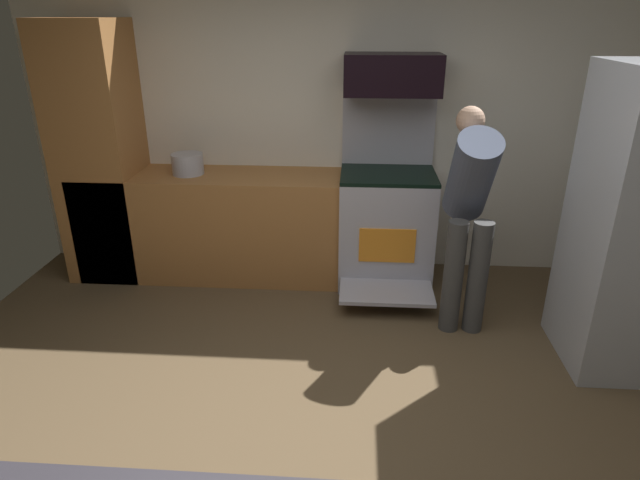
{
  "coord_description": "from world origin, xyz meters",
  "views": [
    {
      "loc": [
        0.22,
        -2.25,
        2.13
      ],
      "look_at": [
        0.04,
        0.3,
        1.05
      ],
      "focal_mm": 30.18,
      "sensor_mm": 36.0,
      "label": 1
    }
  ],
  "objects_px": {
    "oven_range": "(386,223)",
    "microwave": "(392,74)",
    "person_cook": "(469,205)",
    "stock_pot": "(188,164)"
  },
  "relations": [
    {
      "from": "person_cook",
      "to": "stock_pot",
      "type": "distance_m",
      "value": 2.27
    },
    {
      "from": "oven_range",
      "to": "stock_pot",
      "type": "distance_m",
      "value": 1.71
    },
    {
      "from": "microwave",
      "to": "person_cook",
      "type": "xyz_separation_m",
      "value": [
        0.53,
        -0.74,
        -0.79
      ]
    },
    {
      "from": "microwave",
      "to": "stock_pot",
      "type": "distance_m",
      "value": 1.79
    },
    {
      "from": "oven_range",
      "to": "person_cook",
      "type": "height_order",
      "value": "oven_range"
    },
    {
      "from": "person_cook",
      "to": "microwave",
      "type": "bearing_deg",
      "value": 125.68
    },
    {
      "from": "oven_range",
      "to": "stock_pot",
      "type": "xyz_separation_m",
      "value": [
        -1.64,
        0.01,
        0.47
      ]
    },
    {
      "from": "person_cook",
      "to": "oven_range",
      "type": "bearing_deg",
      "value": 129.47
    },
    {
      "from": "oven_range",
      "to": "microwave",
      "type": "bearing_deg",
      "value": 90.0
    },
    {
      "from": "stock_pot",
      "to": "person_cook",
      "type": "bearing_deg",
      "value": -16.81
    }
  ]
}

